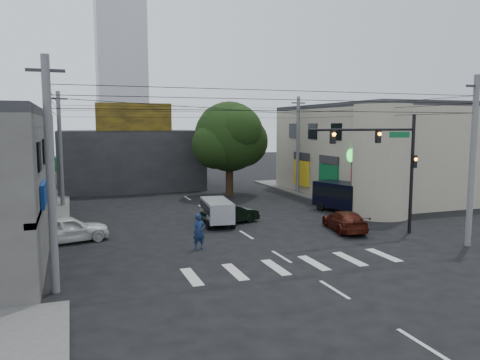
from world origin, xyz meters
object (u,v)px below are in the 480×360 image
street_tree (229,137)px  utility_pole_near_left (51,177)px  utility_pole_near_right (472,162)px  silver_minivan (217,213)px  utility_pole_far_right (298,146)px  dark_sedan (231,214)px  maroon_sedan (345,221)px  utility_pole_far_left (60,150)px  traffic_officer (199,232)px  navy_van (349,198)px  white_compact (68,229)px  traffic_gantry (389,155)px

street_tree → utility_pole_near_left: size_ratio=0.95×
utility_pole_near_right → silver_minivan: (-11.32, 9.82, -3.78)m
street_tree → utility_pole_far_right: bearing=-8.7°
silver_minivan → dark_sedan: bearing=-78.6°
maroon_sedan → utility_pole_far_left: bearing=-30.7°
traffic_officer → utility_pole_far_left: bearing=103.4°
utility_pole_far_left → utility_pole_far_right: size_ratio=1.00×
silver_minivan → navy_van: 10.56m
utility_pole_far_right → dark_sedan: bearing=-134.3°
utility_pole_far_right → maroon_sedan: 16.16m
utility_pole_far_right → silver_minivan: utility_pole_far_right is taller
utility_pole_near_left → navy_van: size_ratio=1.55×
dark_sedan → maroon_sedan: size_ratio=0.91×
silver_minivan → white_compact: bearing=105.9°
dark_sedan → traffic_officer: size_ratio=2.20×
maroon_sedan → traffic_officer: size_ratio=2.41×
utility_pole_near_left → maroon_sedan: (16.67, 5.45, -3.97)m
utility_pole_near_left → silver_minivan: bearing=45.4°
silver_minivan → utility_pole_near_right: bearing=-124.8°
utility_pole_far_left → maroon_sedan: 22.80m
traffic_gantry → utility_pole_far_left: 25.00m
traffic_gantry → utility_pole_near_right: utility_pole_near_right is taller
dark_sedan → white_compact: 10.38m
navy_van → traffic_officer: 14.58m
street_tree → dark_sedan: 13.12m
street_tree → dark_sedan: street_tree is taller
utility_pole_near_right → silver_minivan: size_ratio=2.32×
traffic_officer → utility_pole_near_left: bearing=-158.4°
maroon_sedan → utility_pole_near_right: bearing=139.9°
maroon_sedan → silver_minivan: silver_minivan is taller
street_tree → utility_pole_near_left: bearing=-124.0°
utility_pole_near_left → utility_pole_far_left: bearing=90.0°
street_tree → dark_sedan: size_ratio=2.06×
utility_pole_near_right → white_compact: size_ratio=1.93×
street_tree → utility_pole_far_left: 14.56m
white_compact → dark_sedan: bearing=-94.0°
silver_minivan → maroon_sedan: bearing=-115.9°
dark_sedan → navy_van: 9.57m
street_tree → traffic_gantry: bearing=-78.0°
utility_pole_far_left → traffic_officer: (6.99, -16.22, -3.64)m
maroon_sedan → traffic_officer: 9.75m
utility_pole_far_left → silver_minivan: 14.91m
white_compact → silver_minivan: 9.39m
navy_van → traffic_officer: bearing=97.5°
utility_pole_far_right → silver_minivan: bearing=-136.6°
utility_pole_far_left → utility_pole_near_left: bearing=-90.0°
traffic_gantry → traffic_officer: 12.00m
white_compact → maroon_sedan: 16.47m
dark_sedan → silver_minivan: silver_minivan is taller
utility_pole_near_right → white_compact: bearing=158.2°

